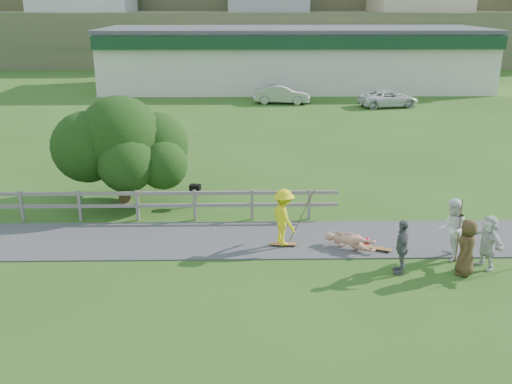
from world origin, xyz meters
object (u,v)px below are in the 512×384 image
(spectator_a, at_px, (452,230))
(tree, at_px, (122,156))
(skater_rider, at_px, (284,220))
(spectator_c, at_px, (467,247))
(spectator_d, at_px, (487,242))
(car_silver, at_px, (282,94))
(bbq, at_px, (195,195))
(skater_fallen, at_px, (350,241))
(spectator_b, at_px, (402,247))
(car_white, at_px, (388,98))

(spectator_a, distance_m, tree, 11.97)
(skater_rider, height_order, tree, tree)
(spectator_c, height_order, spectator_d, spectator_c)
(car_silver, bearing_deg, bbq, 173.96)
(skater_rider, xyz_separation_m, bbq, (-3.05, 3.75, -0.47))
(skater_fallen, height_order, spectator_b, spectator_b)
(car_white, distance_m, bbq, 24.02)
(car_silver, xyz_separation_m, tree, (-7.34, -21.68, 1.14))
(spectator_b, bearing_deg, car_white, 178.69)
(spectator_b, height_order, bbq, spectator_b)
(skater_fallen, bearing_deg, spectator_b, -108.99)
(spectator_c, bearing_deg, car_white, -159.91)
(tree, relative_size, bbq, 5.92)
(skater_fallen, height_order, bbq, bbq)
(spectator_a, distance_m, car_white, 25.78)
(car_silver, bearing_deg, spectator_d, -165.73)
(spectator_c, relative_size, car_silver, 0.40)
(spectator_b, relative_size, spectator_d, 1.00)
(spectator_a, height_order, car_white, spectator_a)
(skater_rider, height_order, spectator_b, skater_rider)
(car_silver, xyz_separation_m, bbq, (-4.59, -22.23, -0.26))
(spectator_a, bearing_deg, spectator_d, 62.24)
(spectator_d, height_order, car_white, spectator_d)
(skater_fallen, distance_m, spectator_c, 3.44)
(car_silver, height_order, tree, tree)
(skater_rider, bearing_deg, spectator_b, -143.65)
(spectator_c, relative_size, car_white, 0.38)
(spectator_d, xyz_separation_m, car_silver, (-4.20, 27.55, -0.12))
(spectator_d, relative_size, bbq, 1.89)
(skater_fallen, xyz_separation_m, spectator_a, (2.87, -0.70, 0.64))
(spectator_a, height_order, tree, tree)
(tree, bearing_deg, car_silver, 71.28)
(car_white, bearing_deg, skater_rider, 148.49)
(skater_rider, bearing_deg, skater_fallen, -121.14)
(spectator_b, distance_m, car_silver, 27.88)
(skater_fallen, distance_m, bbq, 6.49)
(car_silver, height_order, bbq, car_silver)
(spectator_d, distance_m, car_white, 26.24)
(spectator_a, relative_size, spectator_c, 1.14)
(skater_fallen, bearing_deg, car_white, 18.57)
(car_white, bearing_deg, spectator_d, 161.51)
(car_silver, distance_m, car_white, 7.75)
(spectator_a, xyz_separation_m, car_silver, (-3.37, 26.95, -0.26))
(skater_fallen, relative_size, car_white, 0.37)
(skater_rider, relative_size, skater_fallen, 1.11)
(spectator_c, xyz_separation_m, car_white, (4.15, 26.43, -0.22))
(car_silver, bearing_deg, spectator_a, -167.26)
(skater_rider, bearing_deg, car_white, -44.19)
(spectator_a, relative_size, car_silver, 0.45)
(spectator_a, relative_size, bbq, 2.22)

